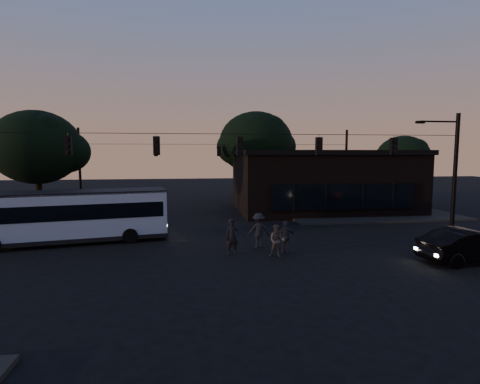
{
  "coord_description": "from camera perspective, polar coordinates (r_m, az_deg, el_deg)",
  "views": [
    {
      "loc": [
        -2.67,
        -16.53,
        5.16
      ],
      "look_at": [
        0.0,
        4.0,
        3.0
      ],
      "focal_mm": 28.0,
      "sensor_mm": 36.0,
      "label": 1
    }
  ],
  "objects": [
    {
      "name": "ground",
      "position": [
        17.52,
        1.72,
        -11.18
      ],
      "size": [
        120.0,
        120.0,
        0.0
      ],
      "primitive_type": "plane",
      "color": "black",
      "rests_on": "ground"
    },
    {
      "name": "sidewalk_far_right",
      "position": [
        34.25,
        18.07,
        -2.88
      ],
      "size": [
        14.0,
        10.0,
        0.15
      ],
      "primitive_type": "cube",
      "color": "black",
      "rests_on": "ground"
    },
    {
      "name": "sidewalk_far_left",
      "position": [
        32.96,
        -27.48,
        -3.6
      ],
      "size": [
        14.0,
        10.0,
        0.15
      ],
      "primitive_type": "cube",
      "color": "black",
      "rests_on": "ground"
    },
    {
      "name": "building",
      "position": [
        34.62,
        12.31,
        1.76
      ],
      "size": [
        15.4,
        10.41,
        5.4
      ],
      "color": "black",
      "rests_on": "ground"
    },
    {
      "name": "tree_behind",
      "position": [
        39.11,
        2.43,
        7.46
      ],
      "size": [
        7.6,
        7.6,
        9.43
      ],
      "color": "black",
      "rests_on": "ground"
    },
    {
      "name": "tree_right",
      "position": [
        40.25,
        23.57,
        4.72
      ],
      "size": [
        5.2,
        5.2,
        6.86
      ],
      "color": "black",
      "rests_on": "ground"
    },
    {
      "name": "tree_left",
      "position": [
        31.63,
        -28.57,
        5.98
      ],
      "size": [
        6.4,
        6.4,
        8.3
      ],
      "color": "black",
      "rests_on": "ground"
    },
    {
      "name": "signal_rig_near",
      "position": [
        20.71,
        -0.0,
        3.99
      ],
      "size": [
        26.24,
        0.3,
        7.5
      ],
      "color": "black",
      "rests_on": "ground"
    },
    {
      "name": "signal_rig_far",
      "position": [
        36.64,
        -3.24,
        4.45
      ],
      "size": [
        26.24,
        0.3,
        7.5
      ],
      "color": "black",
      "rests_on": "ground"
    },
    {
      "name": "bus",
      "position": [
        23.55,
        -24.3,
        -3.07
      ],
      "size": [
        10.92,
        4.4,
        3.0
      ],
      "rotation": [
        0.0,
        0.0,
        0.19
      ],
      "color": "#A1B2CD",
      "rests_on": "ground"
    },
    {
      "name": "car",
      "position": [
        20.97,
        31.63,
        -6.94
      ],
      "size": [
        5.03,
        2.26,
        1.6
      ],
      "primitive_type": "imported",
      "rotation": [
        0.0,
        0.0,
        1.69
      ],
      "color": "black",
      "rests_on": "ground"
    },
    {
      "name": "pedestrian_a",
      "position": [
        19.14,
        -1.21,
        -6.86
      ],
      "size": [
        0.68,
        0.46,
        1.83
      ],
      "primitive_type": "imported",
      "rotation": [
        0.0,
        0.0,
        0.03
      ],
      "color": "black",
      "rests_on": "ground"
    },
    {
      "name": "pedestrian_b",
      "position": [
        18.83,
        5.66,
        -7.4
      ],
      "size": [
        0.94,
        0.82,
        1.64
      ],
      "primitive_type": "imported",
      "rotation": [
        0.0,
        0.0,
        -0.29
      ],
      "color": "#3F3B39",
      "rests_on": "ground"
    },
    {
      "name": "pedestrian_c",
      "position": [
        19.6,
        6.98,
        -6.82
      ],
      "size": [
        0.99,
        0.42,
        1.68
      ],
      "primitive_type": "imported",
      "rotation": [
        0.0,
        0.0,
        3.13
      ],
      "color": "#25262D",
      "rests_on": "ground"
    },
    {
      "name": "pedestrian_d",
      "position": [
        20.55,
        2.83,
        -5.86
      ],
      "size": [
        1.25,
        0.75,
        1.91
      ],
      "primitive_type": "imported",
      "rotation": [
        0.0,
        0.0,
        3.17
      ],
      "color": "black",
      "rests_on": "ground"
    }
  ]
}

